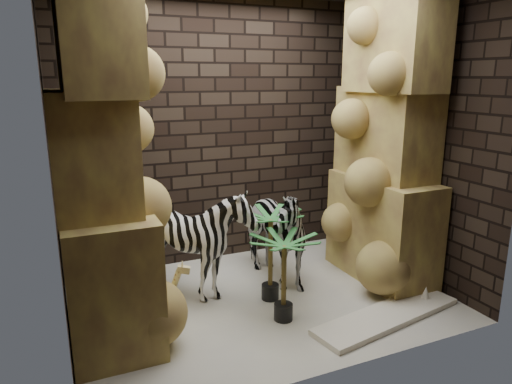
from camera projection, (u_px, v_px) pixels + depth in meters
name	position (u px, v px, depth m)	size (l,w,h in m)	color
floor	(261.00, 300.00, 4.54)	(3.50, 3.50, 0.00)	silver
wall_back	(216.00, 133.00, 5.28)	(3.50, 3.50, 0.00)	black
wall_front	(340.00, 174.00, 3.07)	(3.50, 3.50, 0.00)	black
wall_left	(51.00, 162.00, 3.49)	(3.00, 3.00, 0.00)	black
wall_right	(413.00, 138.00, 4.86)	(3.00, 3.00, 0.00)	black
rock_pillar_left	(99.00, 159.00, 3.63)	(0.68, 1.30, 3.00)	#D8CB5D
rock_pillar_right	(388.00, 140.00, 4.73)	(0.58, 1.25, 3.00)	#D8CB5D
zebra_right	(269.00, 223.00, 4.84)	(0.58, 1.07, 1.27)	white
zebra_left	(198.00, 248.00, 4.47)	(0.91, 1.13, 1.03)	white
giraffe_toy	(157.00, 298.00, 3.85)	(0.34, 0.11, 0.67)	#FEEDA1
palm_front	(270.00, 255.00, 4.45)	(0.36, 0.36, 0.91)	#246F31
palm_back	(284.00, 278.00, 4.08)	(0.36, 0.36, 0.80)	#246F31
surfboard	(387.00, 316.00, 4.18)	(1.54, 0.38, 0.05)	white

